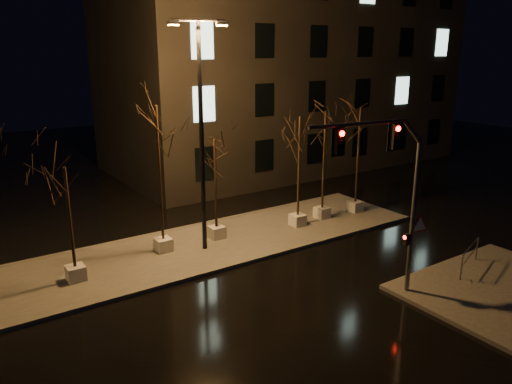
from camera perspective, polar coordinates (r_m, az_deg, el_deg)
ground at (r=17.21m, az=2.09°, el=-13.12°), size 90.00×90.00×0.00m
median at (r=21.81m, az=-7.31°, el=-6.47°), size 22.00×5.00×0.15m
sidewalk_corner at (r=20.32m, az=26.02°, el=-9.83°), size 7.00×5.00×0.15m
building at (r=37.83m, az=3.26°, el=14.72°), size 25.00×12.00×15.00m
tree_1 at (r=18.77m, az=-20.78°, el=-0.12°), size 1.80×1.80×4.40m
tree_2 at (r=20.29m, az=-11.17°, el=5.91°), size 1.80×1.80×6.28m
tree_3 at (r=21.70m, az=-4.71°, el=3.41°), size 1.80×1.80×4.61m
tree_4 at (r=23.23m, az=4.99°, el=5.76°), size 1.80×1.80×5.41m
tree_5 at (r=24.46m, az=7.88°, el=6.37°), size 1.80×1.80×5.50m
tree_6 at (r=25.81m, az=11.73°, el=6.80°), size 1.80×1.80×5.57m
traffic_signal_mast at (r=16.77m, az=15.41°, el=0.91°), size 4.97×0.82×6.12m
streetlight_main at (r=20.19m, az=-6.29°, el=7.82°), size 2.27×1.00×9.31m
guard_rail_a at (r=21.02m, az=23.27°, el=-6.50°), size 2.15×0.77×0.98m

